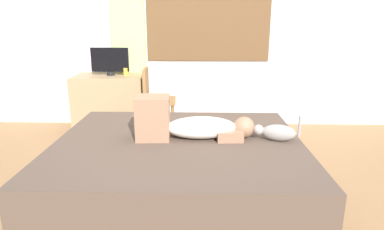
{
  "coord_description": "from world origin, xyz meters",
  "views": [
    {
      "loc": [
        0.12,
        -2.38,
        1.41
      ],
      "look_at": [
        0.06,
        0.27,
        0.66
      ],
      "focal_mm": 31.18,
      "sensor_mm": 36.0,
      "label": 1
    }
  ],
  "objects_px": {
    "cat": "(276,132)",
    "desk": "(112,103)",
    "tv_monitor": "(110,61)",
    "bed": "(179,171)",
    "chair_by_desk": "(154,97)",
    "person_lying": "(189,124)",
    "cup": "(126,72)"
  },
  "relations": [
    {
      "from": "cat",
      "to": "desk",
      "type": "xyz_separation_m",
      "value": [
        -1.75,
        1.74,
        -0.21
      ]
    },
    {
      "from": "tv_monitor",
      "to": "bed",
      "type": "bearing_deg",
      "value": -61.01
    },
    {
      "from": "tv_monitor",
      "to": "chair_by_desk",
      "type": "relative_size",
      "value": 0.56
    },
    {
      "from": "person_lying",
      "to": "cat",
      "type": "bearing_deg",
      "value": -4.06
    },
    {
      "from": "bed",
      "to": "chair_by_desk",
      "type": "xyz_separation_m",
      "value": [
        -0.39,
        1.54,
        0.26
      ]
    },
    {
      "from": "person_lying",
      "to": "tv_monitor",
      "type": "distance_m",
      "value": 2.01
    },
    {
      "from": "cat",
      "to": "tv_monitor",
      "type": "height_order",
      "value": "tv_monitor"
    },
    {
      "from": "cat",
      "to": "tv_monitor",
      "type": "distance_m",
      "value": 2.48
    },
    {
      "from": "tv_monitor",
      "to": "chair_by_desk",
      "type": "distance_m",
      "value": 0.74
    },
    {
      "from": "bed",
      "to": "person_lying",
      "type": "xyz_separation_m",
      "value": [
        0.08,
        0.06,
        0.37
      ]
    },
    {
      "from": "person_lying",
      "to": "tv_monitor",
      "type": "height_order",
      "value": "tv_monitor"
    },
    {
      "from": "cat",
      "to": "cup",
      "type": "xyz_separation_m",
      "value": [
        -1.54,
        1.74,
        0.21
      ]
    },
    {
      "from": "bed",
      "to": "cat",
      "type": "distance_m",
      "value": 0.83
    },
    {
      "from": "desk",
      "to": "chair_by_desk",
      "type": "relative_size",
      "value": 1.05
    },
    {
      "from": "person_lying",
      "to": "tv_monitor",
      "type": "xyz_separation_m",
      "value": [
        -1.05,
        1.69,
        0.3
      ]
    },
    {
      "from": "person_lying",
      "to": "cup",
      "type": "distance_m",
      "value": 1.9
    },
    {
      "from": "bed",
      "to": "person_lying",
      "type": "height_order",
      "value": "person_lying"
    },
    {
      "from": "bed",
      "to": "desk",
      "type": "relative_size",
      "value": 2.19
    },
    {
      "from": "cat",
      "to": "chair_by_desk",
      "type": "bearing_deg",
      "value": 127.03
    },
    {
      "from": "bed",
      "to": "person_lying",
      "type": "bearing_deg",
      "value": 38.26
    },
    {
      "from": "tv_monitor",
      "to": "desk",
      "type": "bearing_deg",
      "value": 180.0
    },
    {
      "from": "tv_monitor",
      "to": "cup",
      "type": "xyz_separation_m",
      "value": [
        0.2,
        -0.0,
        -0.13
      ]
    },
    {
      "from": "bed",
      "to": "desk",
      "type": "xyz_separation_m",
      "value": [
        -0.99,
        1.75,
        0.12
      ]
    },
    {
      "from": "bed",
      "to": "cup",
      "type": "xyz_separation_m",
      "value": [
        -0.78,
        1.75,
        0.54
      ]
    },
    {
      "from": "desk",
      "to": "cup",
      "type": "distance_m",
      "value": 0.47
    },
    {
      "from": "bed",
      "to": "cat",
      "type": "xyz_separation_m",
      "value": [
        0.76,
        0.01,
        0.33
      ]
    },
    {
      "from": "person_lying",
      "to": "chair_by_desk",
      "type": "bearing_deg",
      "value": 107.72
    },
    {
      "from": "person_lying",
      "to": "tv_monitor",
      "type": "bearing_deg",
      "value": 121.83
    },
    {
      "from": "desk",
      "to": "cup",
      "type": "relative_size",
      "value": 9.16
    },
    {
      "from": "cat",
      "to": "tv_monitor",
      "type": "xyz_separation_m",
      "value": [
        -1.73,
        1.74,
        0.34
      ]
    },
    {
      "from": "desk",
      "to": "tv_monitor",
      "type": "relative_size",
      "value": 1.87
    },
    {
      "from": "cup",
      "to": "chair_by_desk",
      "type": "xyz_separation_m",
      "value": [
        0.38,
        -0.21,
        -0.28
      ]
    }
  ]
}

